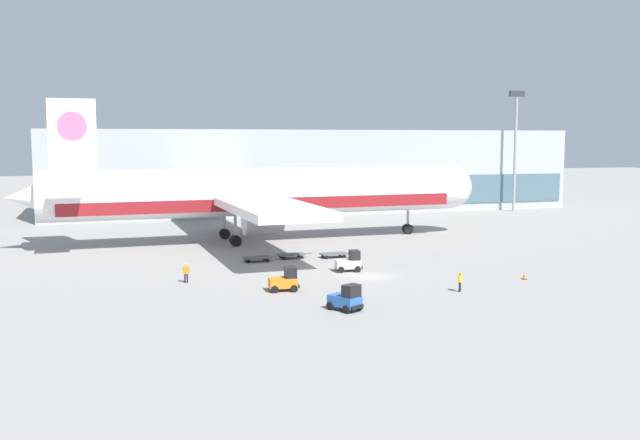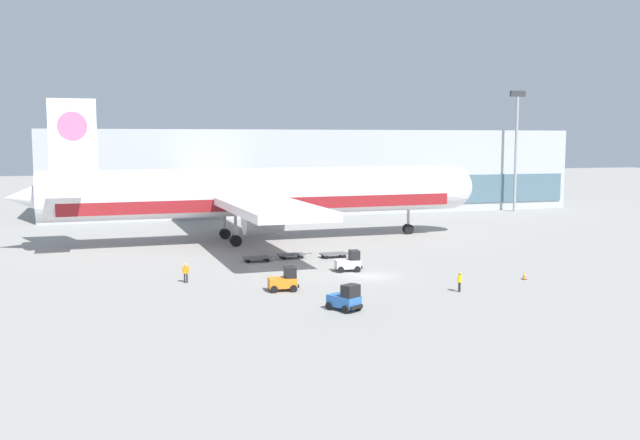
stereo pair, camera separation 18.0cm
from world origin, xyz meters
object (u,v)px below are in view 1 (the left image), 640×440
Objects in this scene: ground_crew_near at (186,271)px; baggage_dolly_second at (291,255)px; light_mast at (515,141)px; baggage_dolly_lead at (257,258)px; airplane_main at (256,194)px; baggage_tug_mid at (285,280)px; ground_crew_far at (460,280)px; traffic_cone_near at (524,275)px; baggage_dolly_third at (334,254)px; baggage_tug_foreground at (346,299)px; baggage_tug_far at (350,262)px.

baggage_dolly_second is at bearing -135.64° from ground_crew_near.
light_mast reaches higher than ground_crew_near.
ground_crew_near reaches higher than baggage_dolly_lead.
airplane_main reaches higher than ground_crew_near.
ground_crew_near is at bearing -135.12° from baggage_dolly_lead.
baggage_tug_mid is 14.45m from ground_crew_far.
ground_crew_near is (-11.31, -23.24, -4.84)m from airplane_main.
traffic_cone_near is (17.09, -17.07, -0.00)m from baggage_dolly_second.
ground_crew_near reaches higher than baggage_dolly_second.
baggage_dolly_third is at bearing -140.59° from light_mast.
traffic_cone_near is at bearing 79.30° from baggage_tug_foreground.
airplane_main is 35.39m from ground_crew_far.
ground_crew_far reaches higher than traffic_cone_near.
ground_crew_far is at bearing -57.81° from baggage_dolly_lead.
baggage_tug_far is at bearing -99.23° from baggage_dolly_third.
airplane_main is 15.60× the size of baggage_dolly_second.
baggage_dolly_third is 19.74m from ground_crew_far.
baggage_tug_foreground is at bearing -67.75° from baggage_tug_mid.
baggage_tug_mid is 17.16m from baggage_dolly_third.
airplane_main is at bearing 107.77° from baggage_tug_far.
ground_crew_far is (21.14, -10.41, -0.03)m from ground_crew_near.
light_mast is 77.83m from ground_crew_near.
baggage_tug_far is (5.45, 14.67, 0.00)m from baggage_tug_foreground.
ground_crew_near reaches higher than traffic_cone_near.
light_mast is 63.68m from traffic_cone_near.
ground_crew_near is (-8.20, -8.72, 0.61)m from baggage_dolly_lead.
baggage_tug_foreground reaches higher than ground_crew_near.
light_mast is 79.81m from baggage_tug_foreground.
baggage_tug_foreground is 11.56m from ground_crew_far.
baggage_tug_foreground is 1.69× the size of ground_crew_far.
traffic_cone_near is (13.67, -8.36, -0.49)m from baggage_tug_far.
baggage_dolly_second is 15.48m from ground_crew_near.
baggage_tug_mid reaches higher than baggage_dolly_lead.
baggage_tug_far is 0.70× the size of baggage_dolly_third.
traffic_cone_near reaches higher than baggage_dolly_lead.
ground_crew_far is at bearing -14.61° from baggage_tug_mid.
baggage_tug_far is 1.56× the size of ground_crew_far.
ground_crew_near reaches higher than baggage_dolly_third.
ground_crew_far is (-40.67, -56.38, -11.17)m from light_mast.
traffic_cone_near is at bearing -61.60° from airplane_main.
baggage_dolly_third is (6.47, 22.52, -0.49)m from baggage_tug_foreground.
airplane_main is at bearing 108.01° from baggage_dolly_third.
baggage_tug_far is at bearing 73.65° from ground_crew_far.
baggage_dolly_lead and baggage_dolly_third have the same top height.
light_mast is 66.33m from baggage_dolly_lead.
ground_crew_near is at bearing 111.06° from ground_crew_far.
baggage_tug_mid is 0.98× the size of baggage_tug_far.
baggage_dolly_lead is at bearing -127.42° from ground_crew_near.
traffic_cone_near is at bearing -53.89° from baggage_dolly_third.
baggage_tug_foreground is at bearing -107.89° from baggage_dolly_third.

